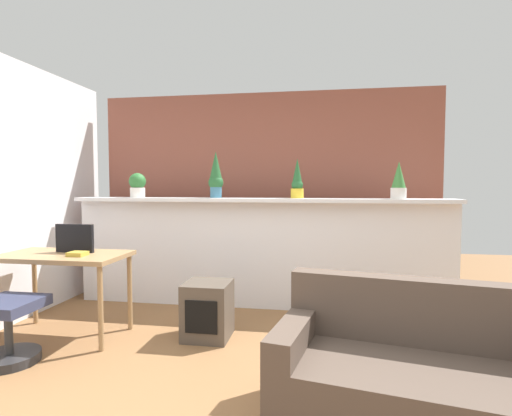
% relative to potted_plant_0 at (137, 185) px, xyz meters
% --- Properties ---
extents(ground_plane, '(12.00, 12.00, 0.00)m').
position_rel_potted_plant_0_xyz_m(ground_plane, '(1.40, -1.97, -1.37)').
color(ground_plane, brown).
extents(divider_wall, '(4.17, 0.16, 1.18)m').
position_rel_potted_plant_0_xyz_m(divider_wall, '(1.40, 0.03, -0.78)').
color(divider_wall, silver).
rests_on(divider_wall, ground).
extents(plant_shelf, '(4.17, 0.35, 0.04)m').
position_rel_potted_plant_0_xyz_m(plant_shelf, '(1.40, -0.01, -0.17)').
color(plant_shelf, silver).
rests_on(plant_shelf, divider_wall).
extents(brick_wall_behind, '(4.17, 0.10, 2.50)m').
position_rel_potted_plant_0_xyz_m(brick_wall_behind, '(1.40, 0.63, -0.12)').
color(brick_wall_behind, brown).
rests_on(brick_wall_behind, ground).
extents(potted_plant_0, '(0.19, 0.19, 0.28)m').
position_rel_potted_plant_0_xyz_m(potted_plant_0, '(0.00, 0.00, 0.00)').
color(potted_plant_0, silver).
rests_on(potted_plant_0, plant_shelf).
extents(potted_plant_1, '(0.17, 0.17, 0.52)m').
position_rel_potted_plant_0_xyz_m(potted_plant_1, '(0.93, 0.02, 0.10)').
color(potted_plant_1, '#386B84').
rests_on(potted_plant_1, plant_shelf).
extents(potted_plant_2, '(0.14, 0.14, 0.43)m').
position_rel_potted_plant_0_xyz_m(potted_plant_2, '(1.84, 0.02, 0.04)').
color(potted_plant_2, gold).
rests_on(potted_plant_2, plant_shelf).
extents(potted_plant_3, '(0.16, 0.16, 0.39)m').
position_rel_potted_plant_0_xyz_m(potted_plant_3, '(2.88, -0.03, 0.04)').
color(potted_plant_3, silver).
rests_on(potted_plant_3, plant_shelf).
extents(desk, '(1.10, 0.60, 0.75)m').
position_rel_potted_plant_0_xyz_m(desk, '(-0.18, -1.10, -0.70)').
color(desk, '#99754C').
rests_on(desk, ground).
extents(tv_monitor, '(0.36, 0.04, 0.26)m').
position_rel_potted_plant_0_xyz_m(tv_monitor, '(-0.12, -1.02, -0.49)').
color(tv_monitor, black).
rests_on(tv_monitor, desk).
extents(office_chair, '(0.52, 0.52, 0.91)m').
position_rel_potted_plant_0_xyz_m(office_chair, '(-0.29, -1.71, -0.98)').
color(office_chair, '#262628').
rests_on(office_chair, ground).
extents(side_cube_shelf, '(0.40, 0.41, 0.50)m').
position_rel_potted_plant_0_xyz_m(side_cube_shelf, '(1.10, -0.93, -1.12)').
color(side_cube_shelf, '#4C4238').
rests_on(side_cube_shelf, ground).
extents(book_on_desk, '(0.14, 0.13, 0.04)m').
position_rel_potted_plant_0_xyz_m(book_on_desk, '(0.01, -1.17, -0.60)').
color(book_on_desk, gold).
rests_on(book_on_desk, desk).
extents(couch, '(1.68, 1.04, 0.80)m').
position_rel_potted_plant_0_xyz_m(couch, '(2.63, -2.04, -1.08)').
color(couch, brown).
rests_on(couch, ground).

